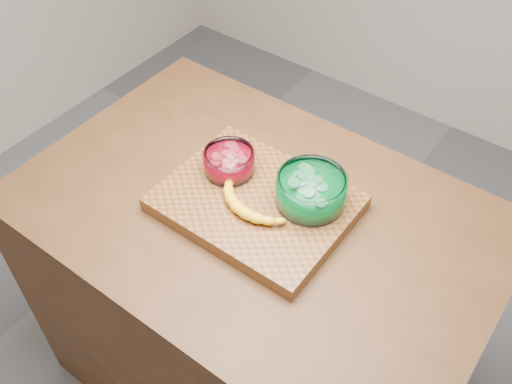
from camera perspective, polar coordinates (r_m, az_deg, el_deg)
The scene contains 6 objects.
ground at distance 2.17m, azimuth 0.00°, elevation -17.80°, with size 3.50×3.50×0.00m, color #5D5D61.
counter at distance 1.78m, azimuth 0.00°, elevation -11.44°, with size 1.20×0.80×0.90m, color #4B2C16.
cutting_board at distance 1.40m, azimuth 0.00°, elevation -1.13°, with size 0.45×0.35×0.04m, color brown.
bowl_red at distance 1.44m, azimuth -2.71°, elevation 3.06°, with size 0.13×0.13×0.06m.
bowl_green at distance 1.36m, azimuth 5.52°, elevation 0.13°, with size 0.17×0.17×0.08m.
banana at distance 1.36m, azimuth -0.47°, elevation -0.87°, with size 0.24×0.14×0.03m, color yellow, non-canonical shape.
Camera 1 is at (0.57, -0.76, 1.95)m, focal length 40.00 mm.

